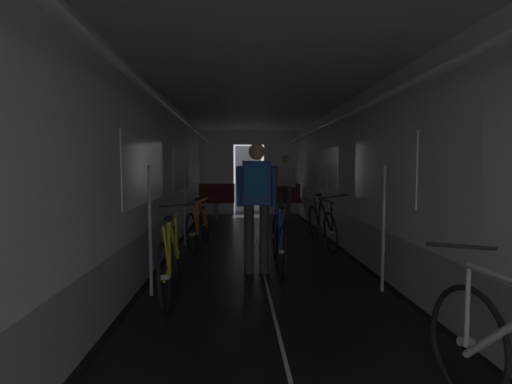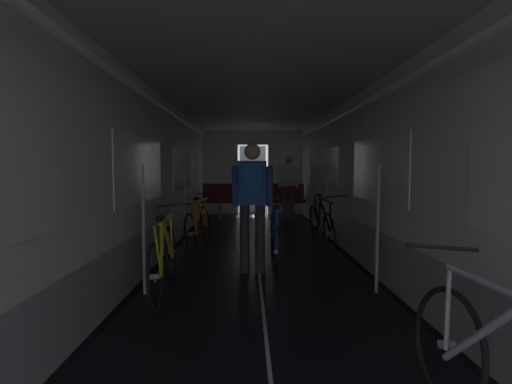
% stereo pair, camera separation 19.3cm
% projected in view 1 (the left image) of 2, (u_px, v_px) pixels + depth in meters
% --- Properties ---
extents(train_car_shell, '(3.14, 12.34, 2.57)m').
position_uv_depth(train_car_shell, '(260.00, 146.00, 5.43)').
color(train_car_shell, black).
rests_on(train_car_shell, ground).
extents(bench_seat_far_left, '(0.98, 0.51, 0.95)m').
position_uv_depth(bench_seat_far_left, '(216.00, 198.00, 9.92)').
color(bench_seat_far_left, gray).
rests_on(bench_seat_far_left, ground).
extents(bench_seat_far_right, '(0.98, 0.51, 0.95)m').
position_uv_depth(bench_seat_far_right, '(283.00, 197.00, 10.01)').
color(bench_seat_far_right, gray).
rests_on(bench_seat_far_right, ground).
extents(bicycle_orange, '(0.48, 1.69, 0.95)m').
position_uv_depth(bicycle_orange, '(199.00, 226.00, 6.30)').
color(bicycle_orange, black).
rests_on(bicycle_orange, ground).
extents(bicycle_black, '(0.44, 1.69, 0.95)m').
position_uv_depth(bicycle_black, '(322.00, 225.00, 6.39)').
color(bicycle_black, black).
rests_on(bicycle_black, ground).
extents(bicycle_yellow, '(0.44, 1.69, 0.95)m').
position_uv_depth(bicycle_yellow, '(171.00, 259.00, 3.99)').
color(bicycle_yellow, black).
rests_on(bicycle_yellow, ground).
extents(person_cyclist_aisle, '(0.54, 0.39, 1.69)m').
position_uv_depth(person_cyclist_aisle, '(257.00, 196.00, 4.73)').
color(person_cyclist_aisle, '#2D2D33').
rests_on(person_cyclist_aisle, ground).
extents(bicycle_blue_in_aisle, '(0.44, 1.69, 0.94)m').
position_uv_depth(bicycle_blue_in_aisle, '(279.00, 240.00, 5.06)').
color(bicycle_blue_in_aisle, black).
rests_on(bicycle_blue_in_aisle, ground).
extents(person_standing_near_bench, '(0.53, 0.23, 1.69)m').
position_uv_depth(person_standing_near_bench, '(285.00, 183.00, 9.61)').
color(person_standing_near_bench, brown).
rests_on(person_standing_near_bench, ground).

